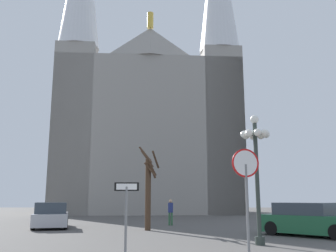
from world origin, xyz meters
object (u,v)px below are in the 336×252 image
object	(u,v)px
parked_car_near_silver	(50,216)
parked_car_far_green	(307,220)
pedestrian_walking	(169,210)
stop_sign	(245,179)
bare_tree	(147,189)
street_lamp	(255,157)
cathedral	(148,119)
one_way_arrow_sign	(125,211)

from	to	relation	value
parked_car_near_silver	parked_car_far_green	distance (m)	13.96
pedestrian_walking	parked_car_far_green	bearing A→B (deg)	-47.34
stop_sign	bare_tree	size ratio (longest dim) A/B	0.70
stop_sign	street_lamp	distance (m)	3.36
parked_car_far_green	street_lamp	bearing A→B (deg)	-133.73
stop_sign	parked_car_far_green	distance (m)	7.54
parked_car_far_green	cathedral	bearing A→B (deg)	108.66
cathedral	one_way_arrow_sign	bearing A→B (deg)	-87.97
one_way_arrow_sign	street_lamp	world-z (taller)	street_lamp
street_lamp	parked_car_far_green	xyz separation A→B (m)	(3.01, 3.14, -2.54)
stop_sign	street_lamp	bearing A→B (deg)	70.82
one_way_arrow_sign	street_lamp	xyz separation A→B (m)	(4.51, 3.80, 1.88)
cathedral	stop_sign	world-z (taller)	cathedral
parked_car_near_silver	parked_car_far_green	size ratio (longest dim) A/B	1.03
stop_sign	street_lamp	size ratio (longest dim) A/B	0.65
cathedral	pedestrian_walking	world-z (taller)	cathedral
street_lamp	pedestrian_walking	bearing A→B (deg)	107.99
one_way_arrow_sign	street_lamp	bearing A→B (deg)	40.11
one_way_arrow_sign	street_lamp	distance (m)	6.19
cathedral	pedestrian_walking	xyz separation A→B (m)	(2.46, -18.93, -10.00)
cathedral	bare_tree	world-z (taller)	cathedral
parked_car_far_green	pedestrian_walking	xyz separation A→B (m)	(-6.22, 6.75, 0.27)
stop_sign	one_way_arrow_sign	distance (m)	3.65
street_lamp	parked_car_near_silver	size ratio (longest dim) A/B	1.09
cathedral	parked_car_near_silver	world-z (taller)	cathedral
cathedral	parked_car_near_silver	bearing A→B (deg)	-102.02
street_lamp	parked_car_far_green	bearing A→B (deg)	46.27
street_lamp	bare_tree	xyz separation A→B (m)	(-4.44, 6.20, -1.06)
stop_sign	bare_tree	xyz separation A→B (m)	(-3.38, 9.23, -0.06)
street_lamp	pedestrian_walking	distance (m)	10.64
street_lamp	cathedral	bearing A→B (deg)	101.13
parked_car_far_green	one_way_arrow_sign	bearing A→B (deg)	-137.28
street_lamp	bare_tree	bearing A→B (deg)	125.57
street_lamp	pedestrian_walking	size ratio (longest dim) A/B	3.04
street_lamp	pedestrian_walking	world-z (taller)	street_lamp
parked_car_far_green	pedestrian_walking	bearing A→B (deg)	132.66
parked_car_near_silver	parked_car_far_green	xyz separation A→B (m)	(13.14, -4.71, 0.02)
stop_sign	street_lamp	world-z (taller)	street_lamp
street_lamp	bare_tree	size ratio (longest dim) A/B	1.09
street_lamp	parked_car_near_silver	xyz separation A→B (m)	(-10.13, 7.85, -2.56)
stop_sign	street_lamp	xyz separation A→B (m)	(1.05, 3.03, 1.00)
cathedral	street_lamp	bearing A→B (deg)	-78.87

